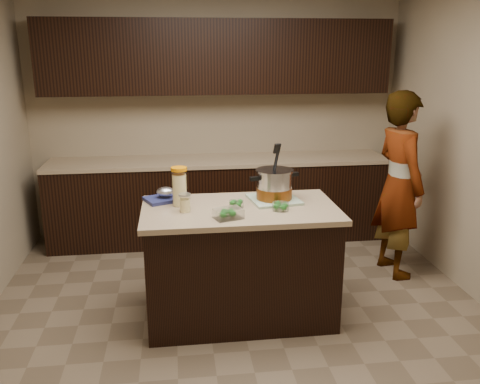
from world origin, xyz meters
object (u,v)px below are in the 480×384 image
Objects in this scene: island at (240,263)px; stock_pot at (274,186)px; lemonade_pitcher at (180,188)px; person at (399,185)px.

island is 0.65m from stock_pot.
island is at bearing -14.13° from lemonade_pitcher.
lemonade_pitcher is 2.05m from person.
stock_pot is 0.24× the size of person.
stock_pot is 1.43× the size of lemonade_pitcher.
lemonade_pitcher is 0.17× the size of person.
stock_pot is at bearing 1.76° from lemonade_pitcher.
lemonade_pitcher is at bearing 97.29° from person.
person is (1.25, 0.49, -0.17)m from stock_pot.
person reaches higher than stock_pot.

